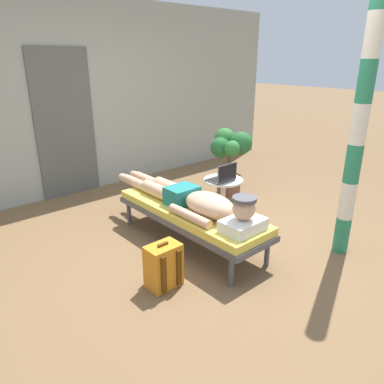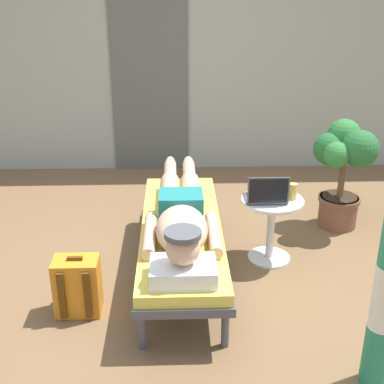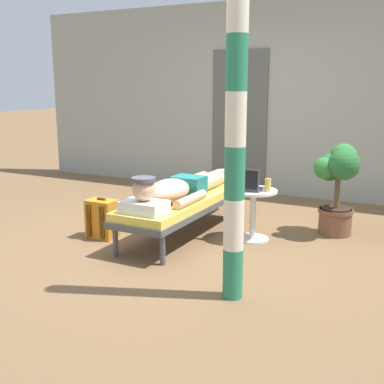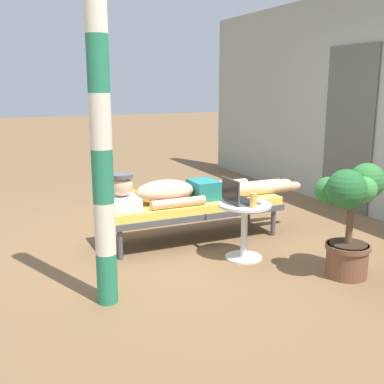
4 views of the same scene
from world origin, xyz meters
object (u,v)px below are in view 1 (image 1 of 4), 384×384
at_px(side_table, 223,192).
at_px(porch_post, 359,124).
at_px(potted_plant, 230,155).
at_px(backpack, 163,266).
at_px(lounge_chair, 190,214).
at_px(person_reclining, 194,200).
at_px(drink_glass, 232,172).
at_px(laptop, 223,177).

relative_size(side_table, porch_post, 0.20).
xyz_separation_m(side_table, porch_post, (0.35, -1.37, 0.97)).
distance_m(potted_plant, porch_post, 2.11).
bearing_deg(potted_plant, backpack, -150.19).
xyz_separation_m(side_table, potted_plant, (0.71, 0.57, 0.24)).
bearing_deg(lounge_chair, side_table, 16.21).
height_order(person_reclining, drink_glass, person_reclining).
height_order(potted_plant, porch_post, porch_post).
bearing_deg(porch_post, laptop, 107.33).
height_order(person_reclining, backpack, person_reclining).
height_order(side_table, drink_glass, drink_glass).
height_order(person_reclining, porch_post, porch_post).
distance_m(drink_glass, potted_plant, 0.80).
bearing_deg(potted_plant, laptop, -141.38).
height_order(laptop, backpack, laptop).
distance_m(lounge_chair, person_reclining, 0.18).
bearing_deg(lounge_chair, drink_glass, 13.10).
relative_size(lounge_chair, laptop, 6.04).
relative_size(person_reclining, drink_glass, 17.04).
xyz_separation_m(person_reclining, potted_plant, (1.42, 0.83, 0.07)).
bearing_deg(side_table, lounge_chair, -163.79).
bearing_deg(porch_post, potted_plant, 79.43).
distance_m(laptop, backpack, 1.52).
distance_m(laptop, porch_post, 1.57).
distance_m(lounge_chair, side_table, 0.73).
xyz_separation_m(lounge_chair, backpack, (-0.70, -0.44, -0.15)).
height_order(lounge_chair, drink_glass, drink_glass).
distance_m(side_table, porch_post, 1.72).
bearing_deg(person_reclining, potted_plant, 30.39).
distance_m(drink_glass, porch_post, 1.57).
distance_m(side_table, potted_plant, 0.94).
xyz_separation_m(lounge_chair, porch_post, (1.06, -1.17, 0.98)).
distance_m(lounge_chair, potted_plant, 1.64).
bearing_deg(porch_post, lounge_chair, 132.19).
xyz_separation_m(lounge_chair, person_reclining, (0.00, -0.06, 0.17)).
bearing_deg(laptop, drink_glass, 12.17).
relative_size(lounge_chair, porch_post, 0.71).
bearing_deg(laptop, person_reclining, -161.64).
height_order(lounge_chair, backpack, backpack).
xyz_separation_m(drink_glass, backpack, (-1.56, -0.64, -0.39)).
bearing_deg(person_reclining, drink_glass, 16.88).
relative_size(lounge_chair, person_reclining, 0.86).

